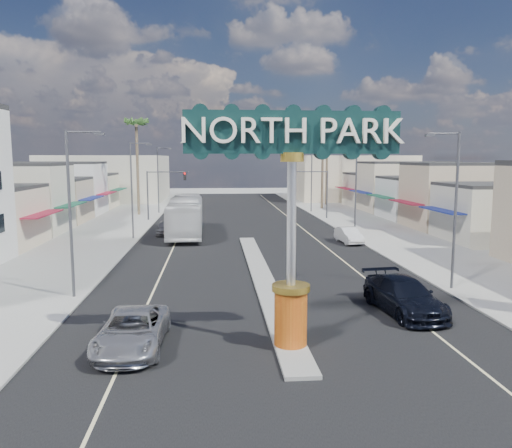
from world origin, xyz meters
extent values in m
plane|color=gray|center=(0.00, 30.00, 0.00)|extent=(160.00, 160.00, 0.00)
cube|color=black|center=(0.00, 30.00, 0.01)|extent=(20.00, 120.00, 0.01)
cube|color=gray|center=(0.00, 14.00, 0.08)|extent=(1.30, 30.00, 0.16)
cube|color=gray|center=(-14.00, 30.00, 0.06)|extent=(8.00, 120.00, 0.12)
cube|color=gray|center=(14.00, 30.00, 0.06)|extent=(8.00, 120.00, 0.12)
cube|color=beige|center=(-24.00, 43.00, 3.00)|extent=(12.00, 42.00, 6.00)
cube|color=#B7B29E|center=(24.00, 43.00, 3.00)|extent=(12.00, 42.00, 6.00)
cube|color=#B7B29E|center=(-22.00, 75.00, 4.00)|extent=(20.00, 20.00, 8.00)
cube|color=beige|center=(22.00, 75.00, 4.00)|extent=(20.00, 20.00, 8.00)
cylinder|color=#C33A0F|center=(0.00, 2.00, 1.26)|extent=(1.30, 1.30, 2.20)
cylinder|color=gold|center=(0.00, 2.00, 2.49)|extent=(1.50, 1.50, 0.25)
cylinder|color=#B7B7BC|center=(0.00, 2.00, 5.01)|extent=(0.36, 0.36, 4.80)
cylinder|color=gold|center=(0.00, 2.00, 7.58)|extent=(0.90, 0.90, 0.35)
cube|color=black|center=(0.00, 2.00, 8.51)|extent=(8.20, 0.50, 1.60)
cylinder|color=#47474C|center=(-11.00, 44.00, 3.00)|extent=(0.18, 0.18, 6.00)
cylinder|color=#47474C|center=(-8.50, 44.00, 5.90)|extent=(5.00, 0.12, 0.12)
cube|color=black|center=(-6.50, 44.00, 5.40)|extent=(0.32, 0.32, 1.00)
sphere|color=red|center=(-6.50, 43.82, 5.72)|extent=(0.22, 0.22, 0.22)
cylinder|color=#47474C|center=(11.00, 44.00, 3.00)|extent=(0.18, 0.18, 6.00)
cylinder|color=#47474C|center=(8.50, 44.00, 5.90)|extent=(5.00, 0.12, 0.12)
cube|color=black|center=(6.50, 44.00, 5.40)|extent=(0.32, 0.32, 1.00)
sphere|color=red|center=(6.50, 43.82, 5.72)|extent=(0.22, 0.22, 0.22)
cylinder|color=#47474C|center=(-10.60, 10.00, 4.50)|extent=(0.16, 0.16, 9.00)
cylinder|color=#47474C|center=(-9.70, 10.00, 8.90)|extent=(1.80, 0.10, 0.10)
cube|color=#47474C|center=(-8.90, 10.00, 8.80)|extent=(0.50, 0.22, 0.15)
cylinder|color=#47474C|center=(-10.60, 30.00, 4.50)|extent=(0.16, 0.16, 9.00)
cylinder|color=#47474C|center=(-9.70, 30.00, 8.90)|extent=(1.80, 0.10, 0.10)
cube|color=#47474C|center=(-8.90, 30.00, 8.80)|extent=(0.50, 0.22, 0.15)
cylinder|color=#47474C|center=(-10.60, 52.00, 4.50)|extent=(0.16, 0.16, 9.00)
cylinder|color=#47474C|center=(-9.70, 52.00, 8.90)|extent=(1.80, 0.10, 0.10)
cube|color=#47474C|center=(-8.90, 52.00, 8.80)|extent=(0.50, 0.22, 0.15)
cylinder|color=#47474C|center=(10.60, 10.00, 4.50)|extent=(0.16, 0.16, 9.00)
cylinder|color=#47474C|center=(9.70, 10.00, 8.90)|extent=(1.80, 0.10, 0.10)
cube|color=#47474C|center=(8.90, 10.00, 8.80)|extent=(0.50, 0.22, 0.15)
cylinder|color=#47474C|center=(10.60, 30.00, 4.50)|extent=(0.16, 0.16, 9.00)
cylinder|color=#47474C|center=(9.70, 30.00, 8.90)|extent=(1.80, 0.10, 0.10)
cube|color=#47474C|center=(8.90, 30.00, 8.80)|extent=(0.50, 0.22, 0.15)
cylinder|color=#47474C|center=(10.60, 52.00, 4.50)|extent=(0.16, 0.16, 9.00)
cylinder|color=#47474C|center=(9.70, 52.00, 8.90)|extent=(1.80, 0.10, 0.10)
cube|color=#47474C|center=(8.90, 52.00, 8.80)|extent=(0.50, 0.22, 0.15)
cylinder|color=brown|center=(-13.00, 50.00, 6.00)|extent=(0.36, 0.36, 12.00)
cylinder|color=brown|center=(13.00, 56.00, 5.50)|extent=(0.36, 0.36, 11.00)
cylinder|color=brown|center=(15.00, 62.00, 6.50)|extent=(0.36, 0.36, 13.00)
imported|color=#ABABAF|center=(-6.28, 2.49, 0.75)|extent=(2.66, 5.50, 1.51)
imported|color=black|center=(6.25, 6.13, 0.85)|extent=(3.00, 6.08, 1.70)
imported|color=#5E5E62|center=(-7.83, 32.53, 0.69)|extent=(1.68, 4.06, 1.37)
imported|color=silver|center=(9.00, 26.29, 0.70)|extent=(1.81, 4.34, 1.40)
imported|color=silver|center=(-5.82, 32.17, 1.88)|extent=(3.40, 13.54, 3.75)
camera|label=1|loc=(-2.97, -16.95, 7.54)|focal=35.00mm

